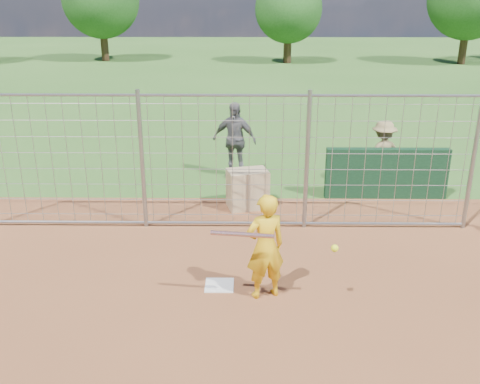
{
  "coord_description": "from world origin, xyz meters",
  "views": [
    {
      "loc": [
        0.4,
        -7.29,
        4.15
      ],
      "look_at": [
        0.3,
        0.8,
        1.15
      ],
      "focal_mm": 40.0,
      "sensor_mm": 36.0,
      "label": 1
    }
  ],
  "objects_px": {
    "bystander_b": "(234,140)",
    "bystander_c": "(383,154)",
    "batter": "(265,247)",
    "equipment_bin": "(248,189)"
  },
  "relations": [
    {
      "from": "bystander_b",
      "to": "bystander_c",
      "type": "xyz_separation_m",
      "value": [
        3.37,
        -0.63,
        -0.15
      ]
    },
    {
      "from": "batter",
      "to": "bystander_c",
      "type": "distance_m",
      "value": 5.58
    },
    {
      "from": "batter",
      "to": "equipment_bin",
      "type": "bearing_deg",
      "value": -105.88
    },
    {
      "from": "batter",
      "to": "bystander_c",
      "type": "relative_size",
      "value": 1.04
    },
    {
      "from": "bystander_c",
      "to": "batter",
      "type": "bearing_deg",
      "value": 43.34
    },
    {
      "from": "bystander_b",
      "to": "bystander_c",
      "type": "distance_m",
      "value": 3.43
    },
    {
      "from": "batter",
      "to": "bystander_b",
      "type": "relative_size",
      "value": 0.87
    },
    {
      "from": "batter",
      "to": "equipment_bin",
      "type": "xyz_separation_m",
      "value": [
        -0.24,
        3.47,
        -0.39
      ]
    },
    {
      "from": "bystander_b",
      "to": "bystander_c",
      "type": "bearing_deg",
      "value": 6.83
    },
    {
      "from": "bystander_c",
      "to": "equipment_bin",
      "type": "distance_m",
      "value": 3.36
    }
  ]
}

